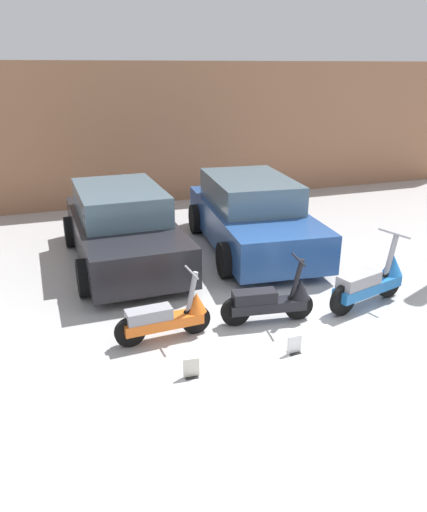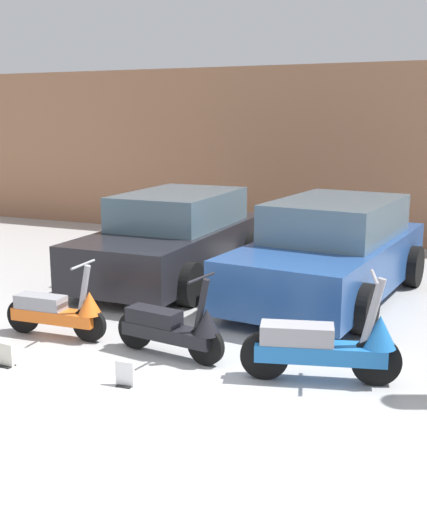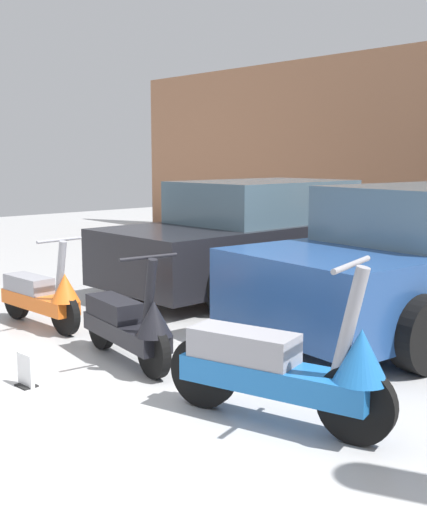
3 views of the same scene
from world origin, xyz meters
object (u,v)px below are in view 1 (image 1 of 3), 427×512
scooter_front_right (272,300)px  placard_near_left_scooter (191,369)px  scooter_front_left (168,317)px  car_rear_left (123,227)px  car_rear_center (252,215)px  placard_near_right_scooter (294,345)px  scooter_front_center (371,281)px

scooter_front_right → placard_near_left_scooter: 1.83m
scooter_front_left → car_rear_left: size_ratio=0.33×
car_rear_center → placard_near_right_scooter: bearing=-9.7°
car_rear_left → placard_near_left_scooter: (0.09, -4.19, -0.57)m
placard_near_left_scooter → placard_near_right_scooter: size_ratio=1.00×
scooter_front_left → car_rear_left: (-0.05, 3.19, 0.34)m
placard_near_left_scooter → placard_near_right_scooter: (1.45, 0.07, 0.00)m
scooter_front_right → placard_near_left_scooter: size_ratio=5.41×
scooter_front_right → car_rear_center: car_rear_center is taller
scooter_front_left → scooter_front_right: 1.57m
scooter_front_right → car_rear_center: bearing=79.6°
car_rear_center → placard_near_right_scooter: car_rear_center is taller
scooter_front_left → car_rear_left: 3.21m
car_rear_center → scooter_front_right: bearing=-12.4°
scooter_front_right → scooter_front_center: 1.74m
placard_near_left_scooter → placard_near_right_scooter: 1.45m
scooter_front_left → scooter_front_right: size_ratio=0.98×
scooter_front_center → car_rear_left: bearing=121.0°
placard_near_right_scooter → placard_near_left_scooter: bearing=-177.3°
scooter_front_center → car_rear_left: size_ratio=0.38×
scooter_front_left → scooter_front_center: size_ratio=0.87×
car_rear_left → car_rear_center: 2.65m
scooter_front_right → placard_near_right_scooter: bearing=-87.8°
scooter_front_center → car_rear_left: car_rear_left is taller
car_rear_left → scooter_front_left: bearing=0.3°
scooter_front_center → placard_near_left_scooter: size_ratio=6.10×
scooter_front_right → scooter_front_center: (1.74, 0.01, 0.05)m
placard_near_right_scooter → scooter_front_center: bearing=26.4°
scooter_front_left → placard_near_left_scooter: (0.03, -1.00, -0.23)m
scooter_front_left → placard_near_left_scooter: bearing=-91.4°
scooter_front_right → placard_near_right_scooter: scooter_front_right is taller
car_rear_left → car_rear_center: bearing=87.0°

